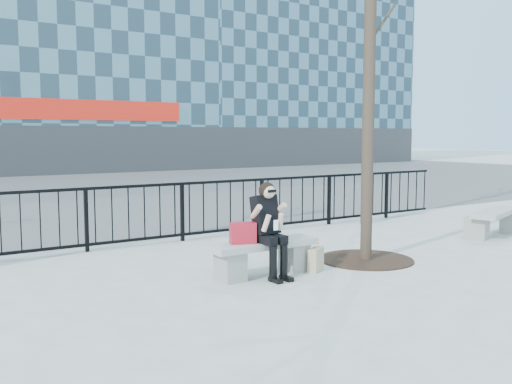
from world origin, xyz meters
TOP-DOWN VIEW (x-y plane):
  - ground at (0.00, 0.00)m, footprint 120.00×120.00m
  - street_surface at (0.00, 15.00)m, footprint 60.00×23.00m
  - railing at (0.00, 3.00)m, footprint 14.00×0.06m
  - building_right at (20.00, 27.00)m, footprint 16.20×10.20m
  - tree_grate at (1.90, -0.10)m, footprint 1.50×1.50m
  - bench_main at (0.00, 0.00)m, footprint 1.65×0.46m
  - bench_second at (5.58, 0.09)m, footprint 1.72×0.48m
  - seated_woman at (0.00, -0.16)m, footprint 0.50×0.64m
  - handbag at (-0.33, 0.02)m, footprint 0.39×0.28m
  - shopping_bag at (0.78, -0.22)m, footprint 0.37×0.30m

SIDE VIEW (x-z plane):
  - ground at x=0.00m, z-range 0.00..0.00m
  - street_surface at x=0.00m, z-range 0.00..0.01m
  - tree_grate at x=1.90m, z-range 0.00..0.02m
  - shopping_bag at x=0.78m, z-range 0.00..0.34m
  - bench_main at x=0.00m, z-range 0.06..0.55m
  - bench_second at x=5.58m, z-range 0.06..0.57m
  - railing at x=0.00m, z-range 0.00..1.11m
  - handbag at x=-0.33m, z-range 0.49..0.78m
  - seated_woman at x=0.00m, z-range 0.00..1.34m
  - building_right at x=20.00m, z-range 0.00..20.60m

